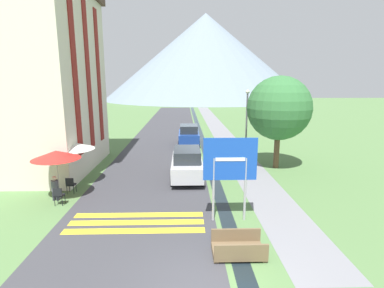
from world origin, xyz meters
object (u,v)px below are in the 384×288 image
Objects in this scene: cafe_umbrella_front_red at (56,155)px; streetlamp at (247,120)px; footbridge at (238,248)px; person_seated_far at (55,187)px; parked_car_far at (189,135)px; hotel_building at (40,69)px; cafe_umbrella_middle_white at (71,146)px; cafe_chair_far_left at (79,170)px; parked_car_near at (187,163)px; person_standing_terrace at (63,171)px; road_sign at (230,166)px; person_seated_near at (76,169)px; cafe_chair_far_right at (77,169)px; cafe_chair_nearest at (59,195)px; cafe_chair_near_right at (71,184)px; tree_by_path at (279,108)px.

streetlamp is at bearing 32.60° from cafe_umbrella_front_red.
footbridge is 9.31m from person_seated_far.
footbridge is at bearing -85.65° from parked_car_far.
hotel_building reaches higher than cafe_umbrella_middle_white.
person_seated_far is (0.00, -3.27, 0.16)m from cafe_chair_far_left.
person_standing_terrace is (-6.50, -1.70, 0.11)m from parked_car_near.
parked_car_near is at bearing -138.33° from streetlamp.
cafe_umbrella_front_red is 12.45m from streetlamp.
parked_car_near is 1.11× the size of parked_car_far.
cafe_chair_far_left is 0.48× the size of person_standing_terrace.
parked_car_far is (-1.40, 15.20, -1.41)m from road_sign.
hotel_building is 13.71m from streetlamp.
hotel_building is 6.78m from person_seated_near.
hotel_building is 4.97× the size of cafe_umbrella_front_red.
footbridge is (10.59, -10.30, -6.16)m from hotel_building.
cafe_chair_far_left is (-8.00, 5.59, -1.80)m from road_sign.
cafe_chair_far_left is 1.84m from person_standing_terrace.
cafe_chair_far_left is at bearing 90.62° from cafe_umbrella_middle_white.
cafe_chair_far_left is 0.17× the size of streetlamp.
hotel_building reaches higher than parked_car_near.
parked_car_near is at bearing 106.67° from road_sign.
person_seated_far is at bearing -61.76° from cafe_chair_far_right.
streetlamp reaches higher than parked_car_near.
hotel_building is 10.77m from parked_car_near.
hotel_building is 5.84m from cafe_umbrella_middle_white.
cafe_chair_far_left is 1.86m from cafe_umbrella_middle_white.
cafe_chair_nearest is at bearing -69.49° from cafe_umbrella_front_red.
cafe_chair_far_left is 1.00× the size of cafe_chair_far_right.
cafe_chair_far_right is 2.03m from cafe_umbrella_middle_white.
cafe_chair_far_right is at bearing 94.62° from cafe_umbrella_front_red.
streetlamp reaches higher than cafe_chair_nearest.
cafe_chair_near_right is 2.30m from cafe_umbrella_middle_white.
cafe_chair_far_left is at bearing 179.45° from parked_car_near.
cafe_umbrella_front_red reaches higher than cafe_chair_far_left.
cafe_umbrella_front_red is 2.17m from cafe_umbrella_middle_white.
cafe_chair_nearest is at bearing -147.38° from parked_car_near.
cafe_umbrella_middle_white is at bearing -101.20° from cafe_chair_far_left.
cafe_umbrella_front_red reaches higher than cafe_chair_nearest.
parked_car_near reaches higher than person_seated_near.
footbridge is 11.10m from person_seated_near.
cafe_umbrella_middle_white is at bearing 149.29° from road_sign.
hotel_building is 8.34m from person_seated_far.
cafe_chair_far_right is (-8.13, 8.42, 0.29)m from footbridge.
cafe_chair_far_left is 0.37m from cafe_chair_far_right.
streetlamp reaches higher than cafe_chair_far_right.
cafe_chair_far_right is 0.48× the size of person_standing_terrace.
cafe_chair_nearest is at bearing -63.25° from hotel_building.
cafe_chair_nearest is at bearing -95.89° from cafe_chair_far_left.
tree_by_path is (14.91, -0.16, -2.45)m from hotel_building.
cafe_chair_far_left is 0.35× the size of cafe_umbrella_front_red.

